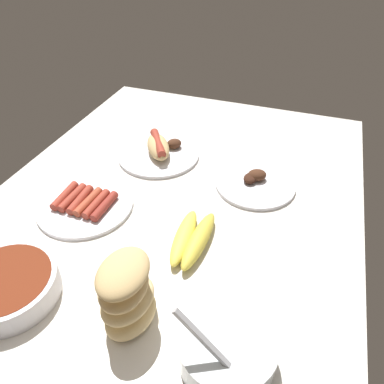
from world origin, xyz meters
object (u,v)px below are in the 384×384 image
(banana_bunch, at_px, (192,239))
(bread_stack, at_px, (126,293))
(plate_sausages, at_px, (85,204))
(plate_hotdog_assembled, at_px, (159,150))
(bowl_coleslaw, at_px, (227,349))
(plate_grilled_meat, at_px, (255,183))
(bowl_chili, at_px, (7,286))

(banana_bunch, distance_m, bread_stack, 0.22)
(plate_sausages, bearing_deg, plate_hotdog_assembled, 163.80)
(plate_hotdog_assembled, distance_m, banana_bunch, 0.37)
(banana_bunch, relative_size, bowl_coleslaw, 1.15)
(plate_grilled_meat, bearing_deg, plate_hotdog_assembled, -99.10)
(bread_stack, relative_size, bowl_coleslaw, 0.92)
(plate_hotdog_assembled, distance_m, plate_grilled_meat, 0.30)
(bread_stack, relative_size, bowl_chili, 0.77)
(bowl_chili, bearing_deg, bread_stack, 97.60)
(plate_sausages, height_order, bowl_chili, bowl_chili)
(plate_grilled_meat, distance_m, bowl_coleslaw, 0.48)
(bowl_coleslaw, bearing_deg, plate_hotdog_assembled, -146.63)
(plate_hotdog_assembled, relative_size, plate_grilled_meat, 1.13)
(plate_hotdog_assembled, xyz_separation_m, banana_bunch, (0.30, 0.21, -0.00))
(plate_sausages, distance_m, bowl_coleslaw, 0.49)
(plate_hotdog_assembled, distance_m, bowl_chili, 0.54)
(banana_bunch, distance_m, plate_sausages, 0.29)
(plate_sausages, relative_size, bowl_chili, 1.24)
(plate_hotdog_assembled, relative_size, plate_sausages, 1.02)
(bread_stack, bearing_deg, plate_hotdog_assembled, -162.13)
(plate_sausages, bearing_deg, bowl_chili, 1.32)
(banana_bunch, bearing_deg, bowl_coleslaw, 31.76)
(plate_hotdog_assembled, bearing_deg, banana_bunch, 34.53)
(plate_sausages, xyz_separation_m, bowl_chili, (0.27, 0.01, 0.02))
(bread_stack, distance_m, plate_grilled_meat, 0.48)
(plate_hotdog_assembled, relative_size, bowl_coleslaw, 1.50)
(bowl_chili, bearing_deg, banana_bunch, 130.34)
(plate_grilled_meat, bearing_deg, banana_bunch, -18.69)
(plate_sausages, height_order, bowl_coleslaw, bowl_coleslaw)
(plate_grilled_meat, bearing_deg, bowl_coleslaw, 6.23)
(bowl_coleslaw, height_order, bowl_chili, bowl_coleslaw)
(plate_hotdog_assembled, bearing_deg, plate_grilled_meat, 80.90)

